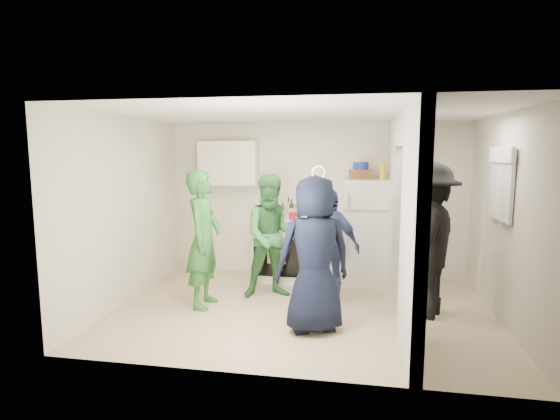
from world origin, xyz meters
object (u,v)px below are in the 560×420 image
object	(u,v)px
fridge	(366,232)
person_green_left	(204,239)
stove	(281,248)
blue_bowl	(361,166)
wicker_basket	(360,174)
yellow_cup_stack_top	(383,172)
person_navy	(314,254)
person_nook	(428,240)
person_green_center	(273,236)
person_denim	(328,245)

from	to	relation	value
fridge	person_green_left	size ratio (longest dim) A/B	0.90
stove	blue_bowl	world-z (taller)	blue_bowl
person_green_left	fridge	bearing A→B (deg)	-56.75
wicker_basket	yellow_cup_stack_top	distance (m)	0.36
person_navy	person_nook	world-z (taller)	person_nook
blue_bowl	yellow_cup_stack_top	distance (m)	0.36
fridge	person_green_center	distance (m)	1.54
blue_bowl	person_green_center	bearing A→B (deg)	-143.47
person_green_center	person_denim	distance (m)	0.78
stove	wicker_basket	xyz separation A→B (m)	(1.23, 0.02, 1.20)
stove	yellow_cup_stack_top	size ratio (longest dim) A/B	3.98
blue_bowl	stove	bearing A→B (deg)	-179.07
person_denim	person_navy	distance (m)	1.04
blue_bowl	person_nook	size ratio (longest dim) A/B	0.13
wicker_basket	fridge	bearing A→B (deg)	-26.57
person_denim	yellow_cup_stack_top	bearing A→B (deg)	71.93
person_green_left	person_green_center	distance (m)	0.98
yellow_cup_stack_top	person_green_center	xyz separation A→B (m)	(-1.51, -0.73, -0.88)
person_green_left	person_denim	world-z (taller)	person_green_left
yellow_cup_stack_top	person_nook	xyz separation A→B (m)	(0.51, -1.13, -0.78)
person_green_left	person_navy	distance (m)	1.60
wicker_basket	yellow_cup_stack_top	size ratio (longest dim) A/B	1.40
stove	person_green_center	xyz separation A→B (m)	(0.04, -0.86, 0.37)
stove	person_navy	size ratio (longest dim) A/B	0.56
stove	fridge	world-z (taller)	fridge
stove	person_green_left	size ratio (longest dim) A/B	0.55
stove	person_green_center	world-z (taller)	person_green_center
yellow_cup_stack_top	person_green_center	world-z (taller)	yellow_cup_stack_top
fridge	person_denim	xyz separation A→B (m)	(-0.52, -0.90, -0.03)
fridge	person_denim	world-z (taller)	fridge
person_navy	person_nook	size ratio (longest dim) A/B	0.93
person_green_left	person_nook	distance (m)	2.84
wicker_basket	person_navy	xyz separation A→B (m)	(-0.51, -1.98, -0.80)
wicker_basket	yellow_cup_stack_top	xyz separation A→B (m)	(0.32, -0.15, 0.05)
stove	blue_bowl	distance (m)	1.81
stove	person_denim	distance (m)	1.27
yellow_cup_stack_top	person_green_left	xyz separation A→B (m)	(-2.33, -1.28, -0.84)
person_green_center	stove	bearing A→B (deg)	73.65
person_green_center	person_nook	bearing A→B (deg)	-30.15
blue_bowl	fridge	bearing A→B (deg)	-26.57
fridge	blue_bowl	world-z (taller)	blue_bowl
blue_bowl	person_navy	bearing A→B (deg)	-104.47
blue_bowl	person_green_center	distance (m)	1.77
person_green_center	person_navy	xyz separation A→B (m)	(0.68, -1.10, 0.03)
wicker_basket	person_green_center	bearing A→B (deg)	-143.47
person_nook	yellow_cup_stack_top	bearing A→B (deg)	-130.73
person_navy	yellow_cup_stack_top	bearing A→B (deg)	-137.01
blue_bowl	yellow_cup_stack_top	xyz separation A→B (m)	(0.32, -0.15, -0.08)
person_navy	stove	bearing A→B (deg)	-92.43
person_navy	fridge	bearing A→B (deg)	-130.17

